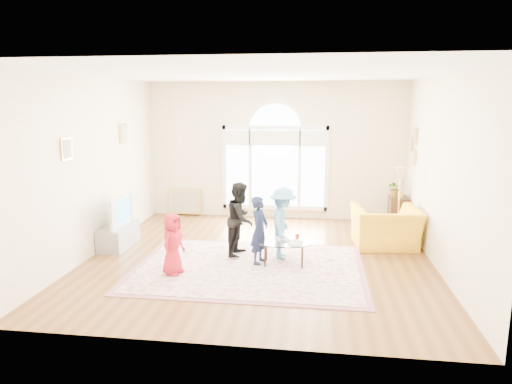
# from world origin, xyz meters

# --- Properties ---
(ground) EXTENTS (6.00, 6.00, 0.00)m
(ground) POSITION_xyz_m (0.00, 0.00, 0.00)
(ground) COLOR #5A3716
(ground) RESTS_ON ground
(room_shell) EXTENTS (6.00, 6.00, 6.00)m
(room_shell) POSITION_xyz_m (0.01, 2.83, 1.57)
(room_shell) COLOR #FFEECA
(room_shell) RESTS_ON ground
(area_rug) EXTENTS (3.60, 2.60, 0.02)m
(area_rug) POSITION_xyz_m (-0.10, -0.52, 0.01)
(area_rug) COLOR beige
(area_rug) RESTS_ON ground
(rug_border) EXTENTS (3.80, 2.80, 0.01)m
(rug_border) POSITION_xyz_m (-0.10, -0.52, 0.01)
(rug_border) COLOR #975B61
(rug_border) RESTS_ON ground
(tv_console) EXTENTS (0.45, 1.00, 0.42)m
(tv_console) POSITION_xyz_m (-2.75, 0.30, 0.21)
(tv_console) COLOR gray
(tv_console) RESTS_ON ground
(television) EXTENTS (0.17, 0.99, 0.57)m
(television) POSITION_xyz_m (-2.74, 0.30, 0.71)
(television) COLOR black
(television) RESTS_ON tv_console
(coffee_table) EXTENTS (1.00, 0.66, 0.54)m
(coffee_table) POSITION_xyz_m (0.47, -0.29, 0.40)
(coffee_table) COLOR silver
(coffee_table) RESTS_ON ground
(armchair) EXTENTS (1.29, 1.15, 0.77)m
(armchair) POSITION_xyz_m (2.31, 0.95, 0.39)
(armchair) COLOR yellow
(armchair) RESTS_ON ground
(side_cabinet) EXTENTS (0.40, 0.50, 0.70)m
(side_cabinet) POSITION_xyz_m (2.78, 2.36, 0.35)
(side_cabinet) COLOR black
(side_cabinet) RESTS_ON ground
(floor_lamp) EXTENTS (0.31, 0.31, 1.51)m
(floor_lamp) POSITION_xyz_m (2.59, 1.29, 1.28)
(floor_lamp) COLOR black
(floor_lamp) RESTS_ON ground
(plant_pedestal) EXTENTS (0.20, 0.20, 0.70)m
(plant_pedestal) POSITION_xyz_m (2.70, 2.37, 0.35)
(plant_pedestal) COLOR white
(plant_pedestal) RESTS_ON ground
(potted_plant) EXTENTS (0.43, 0.40, 0.40)m
(potted_plant) POSITION_xyz_m (2.70, 2.37, 0.90)
(potted_plant) COLOR #33722D
(potted_plant) RESTS_ON plant_pedestal
(leaning_picture) EXTENTS (0.80, 0.14, 0.62)m
(leaning_picture) POSITION_xyz_m (-2.20, 2.90, 0.00)
(leaning_picture) COLOR tan
(leaning_picture) RESTS_ON ground
(child_red) EXTENTS (0.43, 0.55, 1.00)m
(child_red) POSITION_xyz_m (-1.26, -0.96, 0.52)
(child_red) COLOR #B5192A
(child_red) RESTS_ON area_rug
(child_navy) EXTENTS (0.38, 0.48, 1.16)m
(child_navy) POSITION_xyz_m (0.05, -0.28, 0.60)
(child_navy) COLOR #141D39
(child_navy) RESTS_ON area_rug
(child_black) EXTENTS (0.58, 0.70, 1.32)m
(child_black) POSITION_xyz_m (-0.35, 0.12, 0.68)
(child_black) COLOR black
(child_black) RESTS_ON area_rug
(child_blue) EXTENTS (0.47, 0.82, 1.27)m
(child_blue) POSITION_xyz_m (0.42, 0.02, 0.65)
(child_blue) COLOR #54A1C9
(child_blue) RESTS_ON area_rug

